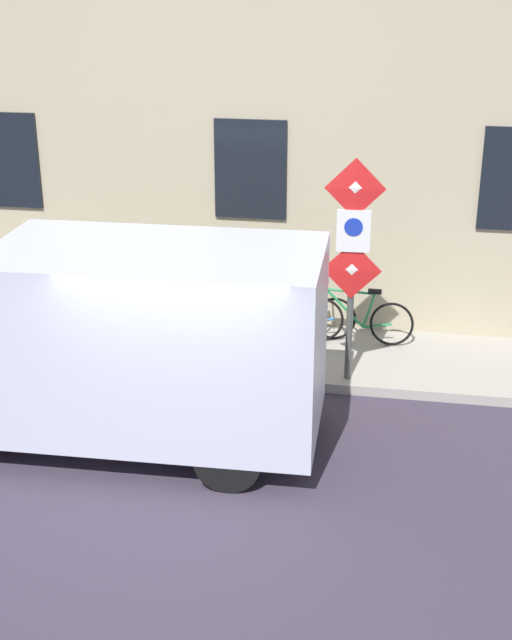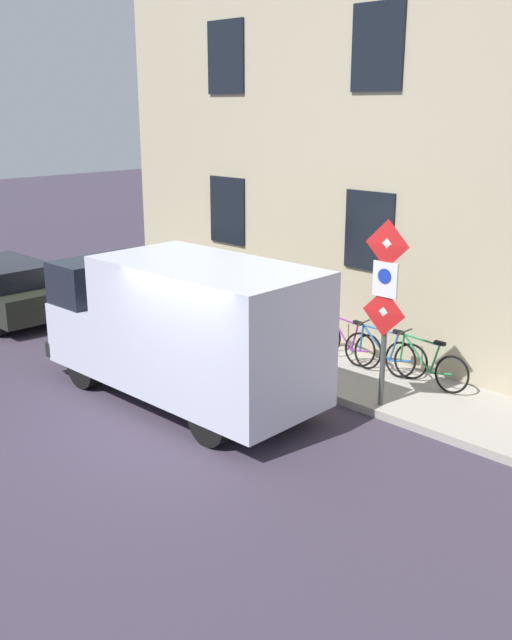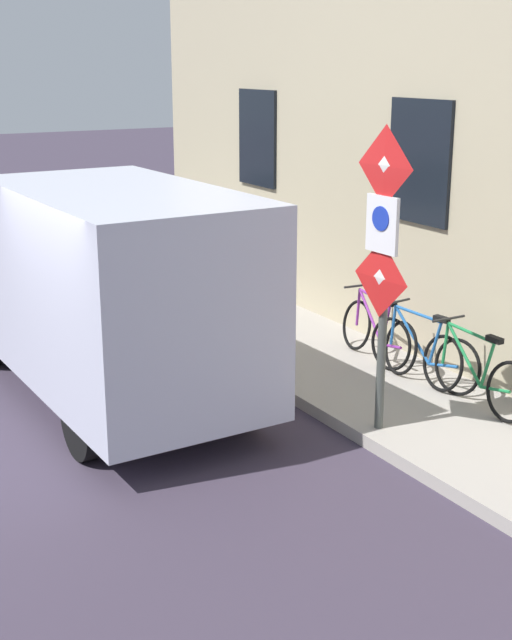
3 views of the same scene
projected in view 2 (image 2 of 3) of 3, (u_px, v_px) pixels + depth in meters
The scene contains 9 objects.
ground_plane at pixel (193, 430), 11.20m from camera, with size 80.00×80.00×0.00m, color #3A3242.
sidewalk_slab at pixel (331, 371), 13.51m from camera, with size 2.08×16.30×0.14m, color #A39C93.
building_facade at pixel (384, 151), 13.30m from camera, with size 0.75×14.30×8.17m.
sign_post_stacked at pixel (385, 294), 11.23m from camera, with size 0.16×0.56×2.97m.
delivery_van at pixel (183, 326), 11.97m from camera, with size 2.12×5.38×2.50m.
parked_hatchback at pixel (2, 288), 16.94m from camera, with size 1.76×4.01×1.38m.
bicycle_green at pixel (425, 365), 12.56m from camera, with size 0.46×1.71×0.89m.
bicycle_blue at pixel (385, 353), 13.14m from camera, with size 0.46×1.71×0.89m.
bicycle_purple at pixel (347, 343), 13.73m from camera, with size 0.46×1.72×0.89m.
Camera 2 is at (-6.56, -7.91, 4.89)m, focal length 39.97 mm.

